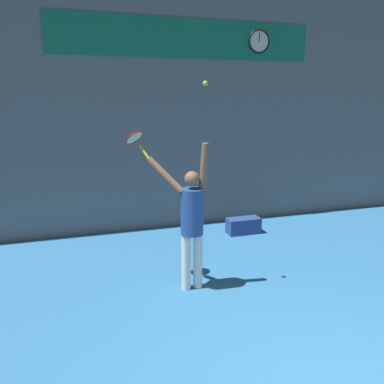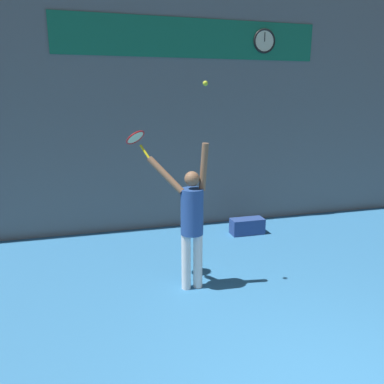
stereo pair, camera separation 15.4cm
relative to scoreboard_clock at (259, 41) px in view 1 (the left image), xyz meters
name	(u,v)px [view 1 (the left image)]	position (x,y,z in m)	size (l,w,h in m)	color
back_wall	(186,106)	(-1.52, 0.08, -1.27)	(18.00, 0.10, 5.00)	slate
sponsor_banner	(187,38)	(-1.52, 0.02, 0.00)	(5.19, 0.02, 0.72)	#146B4C
scoreboard_clock	(259,41)	(0.00, 0.00, 0.00)	(0.48, 0.04, 0.48)	beige
tennis_player	(191,218)	(-2.24, -2.65, -2.72)	(0.81, 0.52, 2.08)	white
tennis_racket	(135,139)	(-2.90, -2.18, -1.67)	(0.37, 0.39, 0.39)	yellow
tennis_ball	(205,83)	(-2.07, -2.68, -0.94)	(0.06, 0.06, 0.06)	#CCDB2D
water_bottle	(245,226)	(-0.53, -0.78, -3.63)	(0.09, 0.09, 0.31)	#262628
equipment_bag	(243,226)	(-0.58, -0.81, -3.61)	(0.66, 0.30, 0.31)	navy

